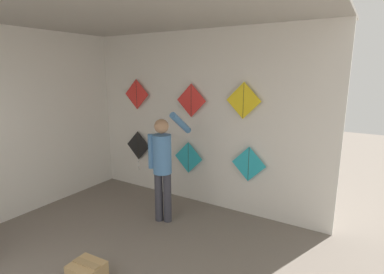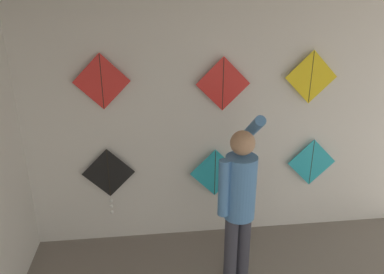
{
  "view_description": "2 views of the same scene",
  "coord_description": "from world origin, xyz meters",
  "px_view_note": "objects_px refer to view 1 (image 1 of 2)",
  "views": [
    {
      "loc": [
        2.59,
        -0.04,
        2.18
      ],
      "look_at": [
        0.24,
        3.77,
        1.19
      ],
      "focal_mm": 28.0,
      "sensor_mm": 36.0,
      "label": 1
    },
    {
      "loc": [
        -0.63,
        0.52,
        2.55
      ],
      "look_at": [
        -0.25,
        3.77,
        1.27
      ],
      "focal_mm": 35.0,
      "sensor_mm": 36.0,
      "label": 2
    }
  ],
  "objects_px": {
    "kite_0": "(138,148)",
    "kite_2": "(249,164)",
    "kite_1": "(188,158)",
    "kite_4": "(191,100)",
    "cardboard_box": "(87,274)",
    "shopkeeper": "(163,161)",
    "kite_5": "(243,101)",
    "kite_3": "(137,94)"
  },
  "relations": [
    {
      "from": "kite_1",
      "to": "kite_2",
      "type": "distance_m",
      "value": 1.06
    },
    {
      "from": "kite_0",
      "to": "kite_2",
      "type": "height_order",
      "value": "kite_2"
    },
    {
      "from": "cardboard_box",
      "to": "kite_1",
      "type": "xyz_separation_m",
      "value": [
        -0.21,
        2.31,
        0.64
      ]
    },
    {
      "from": "cardboard_box",
      "to": "kite_2",
      "type": "bearing_deg",
      "value": 69.88
    },
    {
      "from": "cardboard_box",
      "to": "kite_5",
      "type": "height_order",
      "value": "kite_5"
    },
    {
      "from": "shopkeeper",
      "to": "kite_0",
      "type": "bearing_deg",
      "value": 127.22
    },
    {
      "from": "shopkeeper",
      "to": "kite_4",
      "type": "xyz_separation_m",
      "value": [
        -0.01,
        0.79,
        0.8
      ]
    },
    {
      "from": "kite_2",
      "to": "cardboard_box",
      "type": "bearing_deg",
      "value": -110.12
    },
    {
      "from": "cardboard_box",
      "to": "kite_2",
      "type": "relative_size",
      "value": 0.66
    },
    {
      "from": "cardboard_box",
      "to": "kite_0",
      "type": "xyz_separation_m",
      "value": [
        -1.32,
        2.31,
        0.66
      ]
    },
    {
      "from": "kite_0",
      "to": "kite_1",
      "type": "bearing_deg",
      "value": 0.05
    },
    {
      "from": "cardboard_box",
      "to": "kite_0",
      "type": "relative_size",
      "value": 0.48
    },
    {
      "from": "shopkeeper",
      "to": "cardboard_box",
      "type": "height_order",
      "value": "shopkeeper"
    },
    {
      "from": "kite_0",
      "to": "kite_2",
      "type": "distance_m",
      "value": 2.16
    },
    {
      "from": "kite_4",
      "to": "kite_5",
      "type": "bearing_deg",
      "value": 0.0
    },
    {
      "from": "kite_2",
      "to": "kite_5",
      "type": "xyz_separation_m",
      "value": [
        -0.12,
        0.0,
        0.94
      ]
    },
    {
      "from": "kite_1",
      "to": "kite_3",
      "type": "bearing_deg",
      "value": 180.0
    },
    {
      "from": "cardboard_box",
      "to": "kite_2",
      "type": "distance_m",
      "value": 2.56
    },
    {
      "from": "kite_3",
      "to": "kite_5",
      "type": "height_order",
      "value": "kite_3"
    },
    {
      "from": "shopkeeper",
      "to": "kite_5",
      "type": "xyz_separation_m",
      "value": [
        0.87,
        0.79,
        0.84
      ]
    },
    {
      "from": "kite_0",
      "to": "kite_5",
      "type": "distance_m",
      "value": 2.27
    },
    {
      "from": "cardboard_box",
      "to": "kite_4",
      "type": "relative_size",
      "value": 0.66
    },
    {
      "from": "kite_1",
      "to": "kite_4",
      "type": "xyz_separation_m",
      "value": [
        0.06,
        0.0,
        0.95
      ]
    },
    {
      "from": "kite_3",
      "to": "shopkeeper",
      "type": "bearing_deg",
      "value": -34.33
    },
    {
      "from": "kite_4",
      "to": "cardboard_box",
      "type": "bearing_deg",
      "value": -86.12
    },
    {
      "from": "shopkeeper",
      "to": "cardboard_box",
      "type": "relative_size",
      "value": 4.61
    },
    {
      "from": "shopkeeper",
      "to": "kite_1",
      "type": "distance_m",
      "value": 0.81
    },
    {
      "from": "kite_2",
      "to": "kite_3",
      "type": "xyz_separation_m",
      "value": [
        -2.15,
        0.0,
        0.94
      ]
    },
    {
      "from": "kite_1",
      "to": "kite_3",
      "type": "xyz_separation_m",
      "value": [
        -1.09,
        0.0,
        1.01
      ]
    },
    {
      "from": "kite_1",
      "to": "kite_2",
      "type": "relative_size",
      "value": 1.0
    },
    {
      "from": "kite_1",
      "to": "kite_3",
      "type": "distance_m",
      "value": 1.48
    },
    {
      "from": "kite_1",
      "to": "kite_2",
      "type": "xyz_separation_m",
      "value": [
        1.06,
        0.0,
        0.06
      ]
    },
    {
      "from": "kite_2",
      "to": "kite_3",
      "type": "bearing_deg",
      "value": 180.0
    },
    {
      "from": "shopkeeper",
      "to": "cardboard_box",
      "type": "bearing_deg",
      "value": -103.27
    },
    {
      "from": "kite_0",
      "to": "kite_1",
      "type": "relative_size",
      "value": 1.39
    },
    {
      "from": "cardboard_box",
      "to": "kite_5",
      "type": "bearing_deg",
      "value": 72.51
    },
    {
      "from": "shopkeeper",
      "to": "kite_3",
      "type": "height_order",
      "value": "kite_3"
    },
    {
      "from": "cardboard_box",
      "to": "kite_0",
      "type": "height_order",
      "value": "kite_0"
    },
    {
      "from": "cardboard_box",
      "to": "kite_1",
      "type": "distance_m",
      "value": 2.41
    },
    {
      "from": "cardboard_box",
      "to": "kite_0",
      "type": "distance_m",
      "value": 2.74
    },
    {
      "from": "kite_3",
      "to": "kite_2",
      "type": "bearing_deg",
      "value": 0.0
    },
    {
      "from": "shopkeeper",
      "to": "kite_5",
      "type": "bearing_deg",
      "value": 23.38
    }
  ]
}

